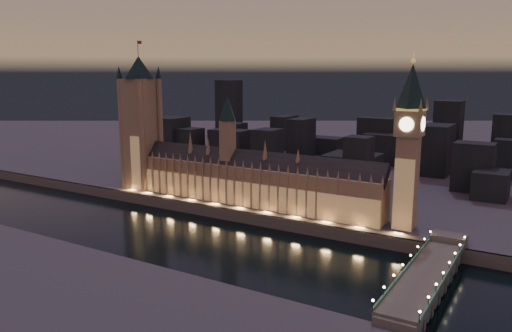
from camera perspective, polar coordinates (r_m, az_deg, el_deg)
The scene contains 8 objects.
ground_plane at distance 317.89m, azimuth -5.99°, elevation -8.23°, with size 2000.00×2000.00×0.00m, color black.
north_bank at distance 786.67m, azimuth 17.58°, elevation 2.92°, with size 2000.00×960.00×8.00m, color #3B4A43.
embankment_wall at distance 348.58m, azimuth -1.91°, elevation -5.79°, with size 2000.00×2.50×8.00m, color #575743.
palace_of_westminster at distance 362.45m, azimuth -0.75°, elevation -1.49°, with size 202.00×22.35×78.00m.
victoria_tower at distance 421.52m, azimuth -13.04°, elevation 5.57°, with size 31.68×31.68×119.72m.
elizabeth_tower at distance 311.88m, azimuth 17.12°, elevation 3.65°, with size 18.00×18.00×106.14m.
westminster_bridge at distance 258.29m, azimuth 19.09°, elevation -11.90°, with size 18.93×113.00×15.90m.
city_backdrop at distance 514.88m, azimuth 13.20°, elevation 2.32°, with size 454.73×215.63×85.14m.
Camera 1 is at (183.47, -238.64, 102.20)m, focal length 35.00 mm.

